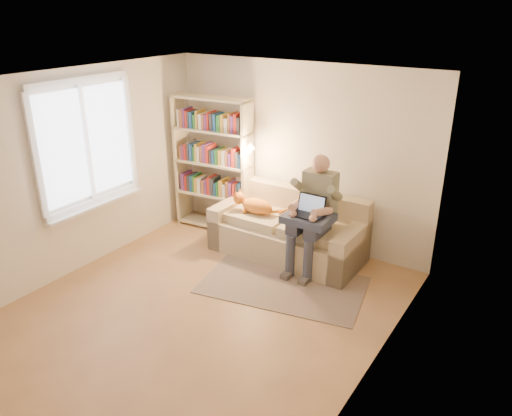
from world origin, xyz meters
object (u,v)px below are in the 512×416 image
Objects in this scene: sofa at (289,233)px; person at (314,208)px; laptop at (311,211)px; cat at (253,205)px; bookshelf at (213,158)px.

sofa is 1.36× the size of person.
person is at bearing -19.33° from sofa.
laptop is at bearing -77.42° from person.
person is at bearing 102.58° from laptop.
cat is at bearing -165.24° from sofa.
sofa reaches higher than cat.
sofa is 5.54× the size of laptop.
laptop is (0.48, -0.30, 0.55)m from sofa.
bookshelf reaches higher than person.
cat is at bearing -23.38° from bookshelf.
bookshelf reaches higher than sofa.
bookshelf reaches higher than laptop.
laptop is at bearing -31.96° from sofa.
bookshelf is at bearing 162.58° from cat.
laptop is 1.98m from bookshelf.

